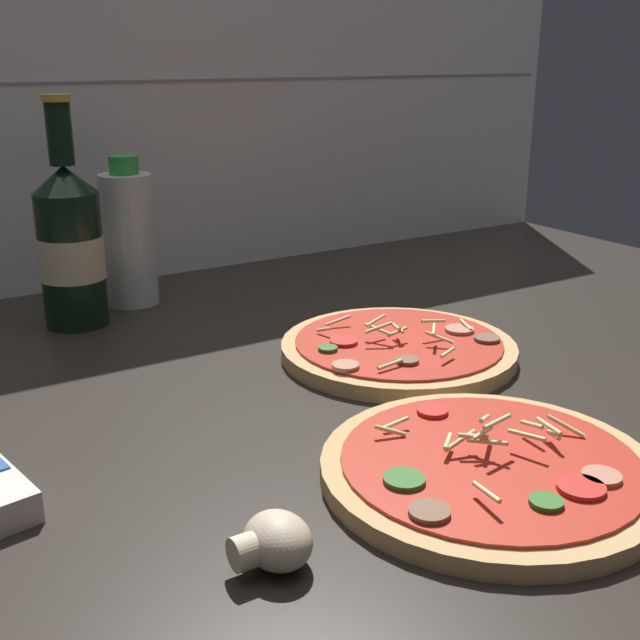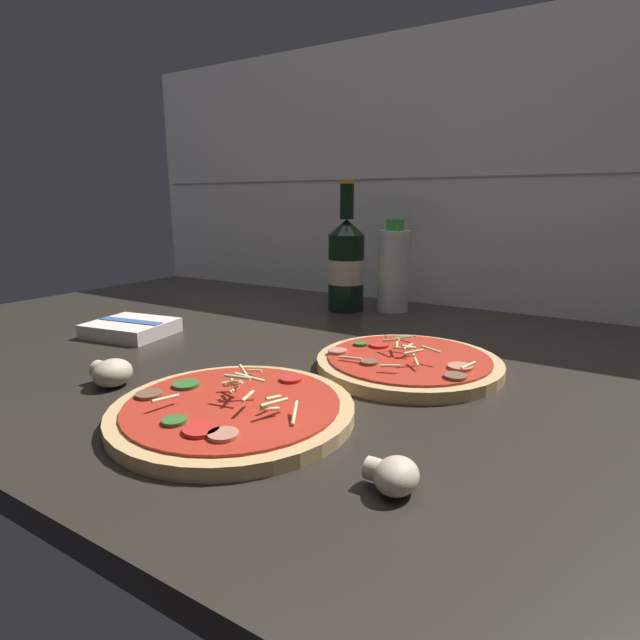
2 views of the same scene
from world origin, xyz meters
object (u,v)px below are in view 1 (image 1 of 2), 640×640
pizza_near (490,469)px  beer_bottle (71,244)px  pizza_far (398,348)px  oil_bottle (129,237)px  mushroom_right (274,542)px

pizza_near → beer_bottle: size_ratio=0.97×
pizza_near → pizza_far: pizza_near is taller
beer_bottle → oil_bottle: size_ratio=1.41×
pizza_far → oil_bottle: size_ratio=1.33×
pizza_near → beer_bottle: beer_bottle is taller
pizza_near → oil_bottle: size_ratio=1.37×
pizza_near → pizza_far: bearing=67.9°
pizza_far → beer_bottle: 40.24cm
oil_bottle → mushroom_right: size_ratio=3.61×
beer_bottle → pizza_near: bearing=-73.5°
beer_bottle → oil_bottle: beer_bottle is taller
pizza_near → mushroom_right: size_ratio=4.93×
pizza_near → beer_bottle: bearing=106.5°
mushroom_right → beer_bottle: bearing=86.6°
pizza_far → mushroom_right: bearing=-139.0°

